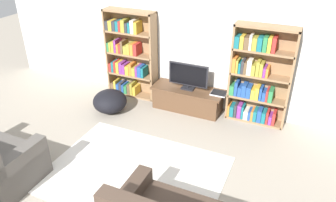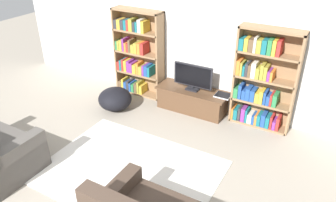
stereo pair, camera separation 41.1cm
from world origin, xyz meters
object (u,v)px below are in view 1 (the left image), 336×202
at_px(bookshelf_right, 257,78).
at_px(bookshelf_left, 130,55).
at_px(television, 188,76).
at_px(laptop, 219,93).
at_px(beanbag_ottoman, 110,101).
at_px(tv_stand, 188,99).

bearing_deg(bookshelf_right, bookshelf_left, 179.97).
xyz_separation_m(television, laptop, (0.59, 0.05, -0.26)).
xyz_separation_m(television, beanbag_ottoman, (-1.32, -0.68, -0.49)).
bearing_deg(tv_stand, beanbag_ottoman, -152.56).
relative_size(television, laptop, 2.68).
distance_m(tv_stand, laptop, 0.64).
distance_m(bookshelf_left, bookshelf_right, 2.54).
bearing_deg(laptop, tv_stand, -176.47).
height_order(tv_stand, television, television).
bearing_deg(television, bookshelf_left, 173.57).
height_order(bookshelf_left, laptop, bookshelf_left).
bearing_deg(laptop, bookshelf_right, 9.33).
bearing_deg(beanbag_ottoman, tv_stand, 27.44).
relative_size(bookshelf_right, laptop, 6.24).
height_order(tv_stand, laptop, laptop).
relative_size(bookshelf_right, tv_stand, 1.29).
bearing_deg(tv_stand, television, -90.00).
xyz_separation_m(tv_stand, beanbag_ottoman, (-1.32, -0.69, -0.01)).
bearing_deg(laptop, bookshelf_left, 176.90).
xyz_separation_m(bookshelf_left, tv_stand, (1.33, -0.14, -0.64)).
distance_m(television, laptop, 0.65).
distance_m(bookshelf_left, television, 1.34).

